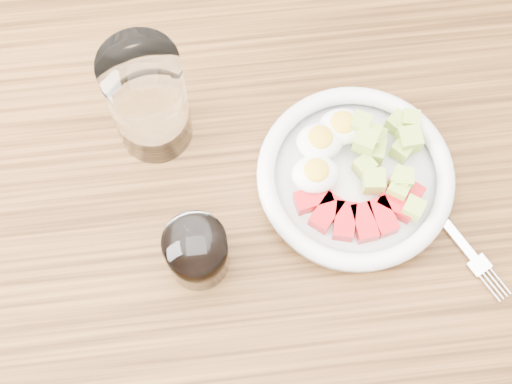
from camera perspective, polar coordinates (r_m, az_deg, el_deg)
ground at (r=1.65m, az=0.39°, el=-10.28°), size 4.00×4.00×0.00m
dining_table at (r=1.00m, az=0.64°, el=-3.16°), size 1.50×0.90×0.77m
bowl at (r=0.90m, az=7.87°, el=1.45°), size 0.25×0.25×0.06m
fork at (r=0.92m, az=13.96°, el=-1.22°), size 0.12×0.20×0.01m
water_glass at (r=0.88m, az=-8.63°, el=7.27°), size 0.09×0.09×0.17m
coffee_glass at (r=0.84m, az=-4.75°, el=-4.82°), size 0.07×0.07×0.08m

